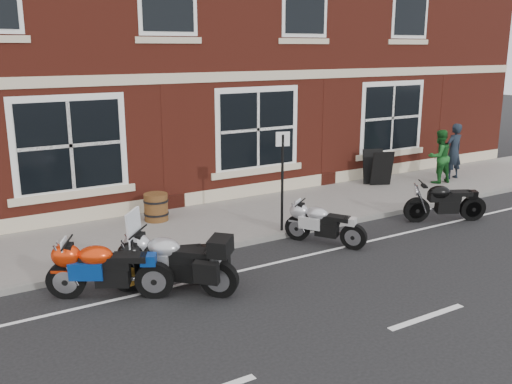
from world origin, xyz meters
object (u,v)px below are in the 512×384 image
at_px(pedestrian_right, 439,156).
at_px(barrel_planter, 156,207).
at_px(moto_sport_red, 107,267).
at_px(moto_touring_silver, 174,259).
at_px(a_board_sign, 378,167).
at_px(moto_naked_black, 443,200).
at_px(parking_sign, 282,174).
at_px(pedestrian_left, 454,151).
at_px(moto_sport_black, 166,260).
at_px(moto_sport_silver, 324,223).

bearing_deg(pedestrian_right, barrel_planter, 1.17).
xyz_separation_m(moto_sport_red, pedestrian_right, (11.05, 2.60, 0.38)).
bearing_deg(moto_touring_silver, a_board_sign, -17.81).
bearing_deg(barrel_planter, moto_naked_black, -28.94).
bearing_deg(moto_touring_silver, moto_sport_red, 120.74).
bearing_deg(pedestrian_right, parking_sign, 18.20).
relative_size(pedestrian_right, parking_sign, 0.73).
bearing_deg(moto_naked_black, pedestrian_right, -20.75).
xyz_separation_m(moto_naked_black, pedestrian_right, (2.73, 2.54, 0.41)).
relative_size(pedestrian_left, barrel_planter, 2.65).
xyz_separation_m(moto_sport_red, pedestrian_left, (11.89, 2.77, 0.44)).
bearing_deg(moto_touring_silver, moto_sport_black, 62.85).
xyz_separation_m(moto_sport_black, moto_naked_black, (7.31, 0.16, 0.02)).
bearing_deg(moto_touring_silver, parking_sign, -16.99).
height_order(moto_sport_red, moto_sport_black, moto_sport_red).
bearing_deg(moto_naked_black, a_board_sign, 10.04).
height_order(moto_sport_black, barrel_planter, moto_sport_black).
relative_size(moto_sport_red, parking_sign, 0.85).
height_order(moto_touring_silver, moto_sport_silver, moto_touring_silver).
bearing_deg(barrel_planter, a_board_sign, -0.36).
xyz_separation_m(moto_sport_silver, moto_naked_black, (3.52, -0.19, 0.05)).
bearing_deg(barrel_planter, moto_touring_silver, -107.39).
xyz_separation_m(moto_touring_silver, moto_sport_black, (-0.06, 0.23, -0.08)).
relative_size(moto_sport_silver, moto_naked_black, 0.88).
height_order(moto_touring_silver, parking_sign, parking_sign).
height_order(barrel_planter, parking_sign, parking_sign).
height_order(pedestrian_right, a_board_sign, pedestrian_right).
bearing_deg(moto_sport_red, moto_sport_black, -65.20).
relative_size(pedestrian_left, a_board_sign, 1.64).
bearing_deg(moto_sport_silver, barrel_planter, 98.62).
xyz_separation_m(moto_sport_silver, pedestrian_right, (6.25, 2.36, 0.45)).
relative_size(moto_naked_black, a_board_sign, 1.78).
bearing_deg(moto_sport_black, pedestrian_right, -56.63).
xyz_separation_m(moto_sport_black, a_board_sign, (8.27, 3.48, 0.14)).
xyz_separation_m(moto_touring_silver, pedestrian_left, (10.83, 3.10, 0.40)).
height_order(moto_sport_black, pedestrian_left, pedestrian_left).
xyz_separation_m(moto_sport_black, barrel_planter, (1.23, 3.52, -0.06)).
height_order(moto_sport_red, parking_sign, parking_sign).
relative_size(moto_naked_black, barrel_planter, 2.87).
height_order(moto_touring_silver, pedestrian_right, pedestrian_right).
bearing_deg(moto_sport_silver, pedestrian_right, -9.60).
distance_m(barrel_planter, parking_sign, 3.21).
bearing_deg(barrel_planter, parking_sign, -46.09).
height_order(moto_touring_silver, a_board_sign, moto_touring_silver).
bearing_deg(pedestrian_right, moto_touring_silver, 22.82).
bearing_deg(pedestrian_left, pedestrian_right, 11.60).
distance_m(pedestrian_left, a_board_sign, 2.70).
relative_size(moto_sport_silver, a_board_sign, 1.57).
bearing_deg(moto_touring_silver, barrel_planter, 30.53).
distance_m(moto_touring_silver, a_board_sign, 9.01).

